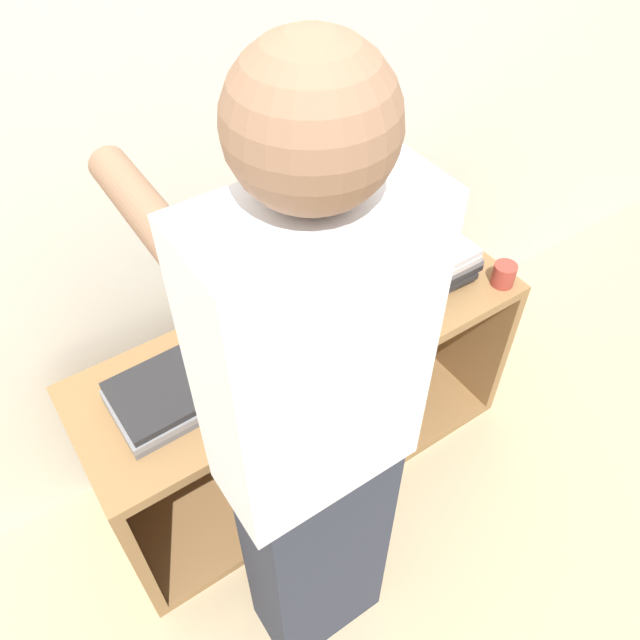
# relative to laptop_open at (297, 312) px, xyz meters

# --- Properties ---
(ground_plane) EXTENTS (12.00, 12.00, 0.00)m
(ground_plane) POSITION_rel_laptop_open_xyz_m (0.00, -0.29, -0.71)
(ground_plane) COLOR tan
(wall_back) EXTENTS (8.00, 0.05, 2.40)m
(wall_back) POSITION_rel_laptop_open_xyz_m (0.00, 0.29, 0.49)
(wall_back) COLOR beige
(wall_back) RESTS_ON ground_plane
(cart) EXTENTS (1.43, 0.48, 0.66)m
(cart) POSITION_rel_laptop_open_xyz_m (0.00, 0.01, -0.38)
(cart) COLOR olive
(cart) RESTS_ON ground_plane
(laptop_open) EXTENTS (0.38, 0.32, 0.24)m
(laptop_open) POSITION_rel_laptop_open_xyz_m (0.00, 0.00, 0.00)
(laptop_open) COLOR #B7B7BC
(laptop_open) RESTS_ON cart
(laptop_stack_left) EXTENTS (0.39, 0.25, 0.06)m
(laptop_stack_left) POSITION_rel_laptop_open_xyz_m (-0.41, -0.06, -0.02)
(laptop_stack_left) COLOR slate
(laptop_stack_left) RESTS_ON cart
(laptop_stack_right) EXTENTS (0.40, 0.25, 0.13)m
(laptop_stack_right) POSITION_rel_laptop_open_xyz_m (0.41, -0.05, 0.01)
(laptop_stack_right) COLOR slate
(laptop_stack_right) RESTS_ON cart
(person) EXTENTS (0.40, 0.54, 1.78)m
(person) POSITION_rel_laptop_open_xyz_m (-0.29, -0.53, 0.19)
(person) COLOR #2D3342
(person) RESTS_ON ground_plane
(mug) EXTENTS (0.08, 0.08, 0.08)m
(mug) POSITION_rel_laptop_open_xyz_m (0.65, -0.22, -0.01)
(mug) COLOR #9E382D
(mug) RESTS_ON cart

